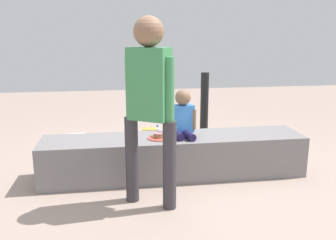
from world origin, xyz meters
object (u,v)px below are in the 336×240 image
(child_seated, at_px, (183,116))
(gift_bag, at_px, (150,138))
(party_cup_red, at_px, (90,147))
(cake_plate, at_px, (159,137))
(adult_standing, at_px, (149,96))
(water_bottle_near_gift, at_px, (157,133))
(cake_box_white, at_px, (74,141))
(handbag_black_leather, at_px, (85,153))

(child_seated, distance_m, gift_bag, 1.13)
(party_cup_red, bearing_deg, cake_plate, -53.46)
(adult_standing, distance_m, gift_bag, 1.82)
(adult_standing, bearing_deg, gift_bag, 84.44)
(gift_bag, bearing_deg, party_cup_red, -178.98)
(child_seated, distance_m, adult_standing, 0.82)
(water_bottle_near_gift, bearing_deg, cake_box_white, -174.68)
(child_seated, height_order, adult_standing, adult_standing)
(adult_standing, relative_size, gift_bag, 5.42)
(gift_bag, distance_m, party_cup_red, 0.78)
(cake_plate, relative_size, handbag_black_leather, 0.63)
(water_bottle_near_gift, height_order, handbag_black_leather, handbag_black_leather)
(water_bottle_near_gift, xyz_separation_m, handbag_black_leather, (-0.94, -0.82, 0.03))
(party_cup_red, distance_m, handbag_black_leather, 0.49)
(water_bottle_near_gift, bearing_deg, adult_standing, -98.81)
(handbag_black_leather, bearing_deg, cake_box_white, 104.90)
(party_cup_red, height_order, handbag_black_leather, handbag_black_leather)
(adult_standing, relative_size, cake_plate, 7.12)
(child_seated, bearing_deg, cake_box_white, 135.91)
(party_cup_red, bearing_deg, gift_bag, 1.02)
(gift_bag, xyz_separation_m, party_cup_red, (-0.77, -0.01, -0.08))
(water_bottle_near_gift, bearing_deg, cake_plate, -96.44)
(gift_bag, distance_m, cake_box_white, 1.01)
(adult_standing, bearing_deg, cake_plate, 75.61)
(child_seated, relative_size, cake_box_white, 1.69)
(party_cup_red, xyz_separation_m, cake_box_white, (-0.21, 0.23, 0.02))
(cake_box_white, bearing_deg, water_bottle_near_gift, 5.32)
(adult_standing, height_order, gift_bag, adult_standing)
(cake_plate, xyz_separation_m, party_cup_red, (-0.76, 1.03, -0.39))
(cake_plate, xyz_separation_m, cake_box_white, (-0.97, 1.26, -0.38))
(cake_plate, relative_size, water_bottle_near_gift, 1.04)
(gift_bag, bearing_deg, cake_plate, -90.63)
(water_bottle_near_gift, relative_size, handbag_black_leather, 0.60)
(water_bottle_near_gift, height_order, party_cup_red, water_bottle_near_gift)
(water_bottle_near_gift, relative_size, cake_box_white, 0.75)
(adult_standing, relative_size, cake_box_white, 5.59)
(cake_plate, distance_m, handbag_black_leather, 1.00)
(cake_plate, relative_size, gift_bag, 0.76)
(adult_standing, height_order, party_cup_red, adult_standing)
(gift_bag, height_order, cake_box_white, gift_bag)
(child_seated, distance_m, party_cup_red, 1.52)
(gift_bag, xyz_separation_m, water_bottle_near_gift, (0.14, 0.32, -0.03))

